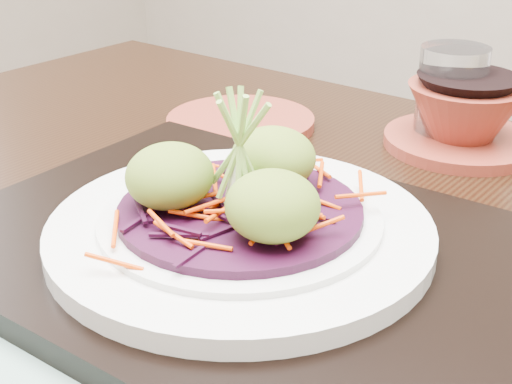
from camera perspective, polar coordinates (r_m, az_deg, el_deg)
The scene contains 11 objects.
dining_table at distance 0.60m, azimuth 1.31°, elevation -11.88°, with size 1.22×0.87×0.72m.
placemat at distance 0.52m, azimuth -1.23°, elevation -5.82°, with size 0.48×0.38×0.00m, color gray.
serving_tray at distance 0.51m, azimuth -1.25°, elevation -4.72°, with size 0.42×0.31×0.02m, color black.
white_plate at distance 0.50m, azimuth -1.27°, elevation -2.90°, with size 0.27×0.27×0.02m.
cabbage_bed at distance 0.50m, azimuth -1.28°, elevation -1.50°, with size 0.17×0.17×0.01m, color #340A27.
carrot_julienne at distance 0.49m, azimuth -1.29°, elevation -0.63°, with size 0.21×0.21×0.01m, color #E34004, non-canonical shape.
guacamole_scoops at distance 0.48m, azimuth -1.35°, elevation 1.02°, with size 0.15×0.13×0.05m.
scallion_garnish at distance 0.48m, azimuth -1.33°, elevation 3.31°, with size 0.06×0.06×0.09m, color #85B749, non-canonical shape.
terracotta_side_plate at distance 0.78m, azimuth -1.25°, elevation 5.63°, with size 0.16×0.16×0.01m, color maroon.
water_glass at distance 0.76m, azimuth 15.31°, elevation 7.52°, with size 0.07×0.07×0.10m, color white.
terracotta_bowl_set at distance 0.75m, azimuth 16.24°, elevation 5.58°, with size 0.20×0.20×0.06m.
Camera 1 is at (0.26, -0.48, 0.99)m, focal length 50.00 mm.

